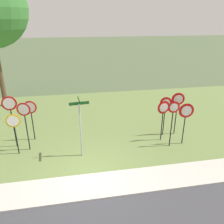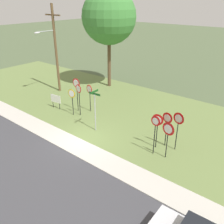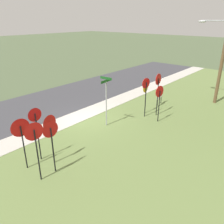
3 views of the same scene
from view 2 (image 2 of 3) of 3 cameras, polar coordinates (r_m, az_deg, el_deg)
The scene contains 17 objects.
ground_plane at distance 17.00m, azimuth -6.97°, elevation -6.64°, with size 160.00×160.00×0.00m, color #4C5B3D.
road_asphalt at distance 14.75m, azimuth -20.78°, elevation -13.91°, with size 44.00×6.40×0.01m, color #3D3D42.
sidewalk_strip at distance 16.53m, azimuth -8.97°, elevation -7.65°, with size 44.00×1.60×0.06m, color #BCB7AD.
grass_median at distance 21.03m, azimuth 4.75°, elevation 0.10°, with size 44.00×12.00×0.04m, color olive.
stop_sign_near_left at distance 19.71m, azimuth -7.81°, elevation 4.40°, with size 0.69×0.15×2.69m.
stop_sign_near_right at distance 20.46m, azimuth -8.35°, elevation 5.72°, with size 0.76×0.10×2.92m.
stop_sign_far_left at distance 19.97m, azimuth -9.42°, elevation 3.60°, with size 0.71×0.12×2.26m.
stop_sign_far_center at distance 20.41m, azimuth -5.31°, elevation 4.64°, with size 0.72×0.16×2.40m.
yield_sign_near_left at distance 15.42m, azimuth 10.64°, elevation -2.59°, with size 0.74×0.13×2.41m.
yield_sign_near_right at distance 14.70m, azimuth 10.10°, elevation -3.38°, with size 0.64×0.12×2.63m.
yield_sign_far_left at distance 15.74m, azimuth 12.83°, elevation -2.19°, with size 0.72×0.12×2.42m.
yield_sign_far_right at distance 14.54m, azimuth 13.02°, elevation -4.60°, with size 0.82×0.15×2.42m.
yield_sign_center at distance 15.40m, azimuth 15.29°, elevation -2.39°, with size 0.75×0.16×2.63m.
street_name_post at distance 17.25m, azimuth -4.02°, elevation 1.09°, with size 0.96×0.81×3.11m.
utility_pole at distance 25.11m, azimuth -13.42°, elevation 14.73°, with size 2.10×2.32×8.48m.
notice_board at distance 21.81m, azimuth -13.11°, elevation 2.89°, with size 1.09×0.18×1.25m.
oak_tree_left at distance 25.83m, azimuth -0.71°, elevation 21.46°, with size 5.45×5.45×9.93m.
Camera 2 is at (10.63, -9.81, 8.92)m, focal length 38.84 mm.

